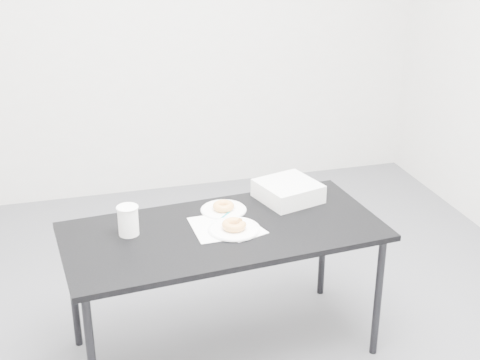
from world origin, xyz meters
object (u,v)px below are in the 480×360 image
object	(u,v)px
plate_far	(224,210)
donut_far	(223,206)
pen	(223,217)
plate_near	(234,229)
coffee_cup	(128,220)
scorecard	(216,227)
table	(223,239)
donut_near	(234,225)
bakery_box	(288,191)

from	to	relation	value
plate_far	donut_far	bearing A→B (deg)	0.00
pen	donut_far	distance (m)	0.09
plate_near	donut_far	distance (m)	0.22
pen	coffee_cup	world-z (taller)	coffee_cup
donut_far	coffee_cup	size ratio (longest dim) A/B	0.75
scorecard	coffee_cup	distance (m)	0.41
table	plate_far	size ratio (longest dim) A/B	6.81
donut_near	coffee_cup	world-z (taller)	coffee_cup
pen	plate_near	distance (m)	0.14
scorecard	plate_near	distance (m)	0.09
table	scorecard	bearing A→B (deg)	135.71
table	donut_near	world-z (taller)	donut_near
donut_near	donut_far	distance (m)	0.22
plate_near	donut_near	xyz separation A→B (m)	(0.00, -0.00, 0.02)
scorecard	donut_near	world-z (taller)	donut_near
donut_near	donut_far	bearing A→B (deg)	88.75
scorecard	plate_far	xyz separation A→B (m)	(0.08, 0.17, 0.00)
pen	plate_near	size ratio (longest dim) A/B	0.53
bakery_box	plate_near	bearing A→B (deg)	-159.52
plate_far	donut_far	size ratio (longest dim) A/B	2.13
plate_near	coffee_cup	bearing A→B (deg)	168.98
plate_far	bakery_box	bearing A→B (deg)	6.47
donut_near	bakery_box	xyz separation A→B (m)	(0.35, 0.26, 0.02)
scorecard	bakery_box	distance (m)	0.48
table	scorecard	size ratio (longest dim) A/B	5.55
donut_near	plate_near	bearing A→B (deg)	116.57
bakery_box	plate_far	bearing A→B (deg)	170.71
plate_near	coffee_cup	xyz separation A→B (m)	(-0.47, 0.09, 0.06)
scorecard	plate_far	distance (m)	0.19
table	plate_far	world-z (taller)	plate_far
donut_near	donut_far	size ratio (longest dim) A/B	1.08
table	donut_near	distance (m)	0.09
pen	donut_far	world-z (taller)	donut_far
pen	bakery_box	size ratio (longest dim) A/B	0.46
donut_near	coffee_cup	distance (m)	0.48
scorecard	donut_far	bearing A→B (deg)	63.21
table	plate_near	size ratio (longest dim) A/B	6.30
table	bakery_box	distance (m)	0.47
coffee_cup	pen	bearing A→B (deg)	5.33
donut_far	bakery_box	distance (m)	0.35
plate_near	bakery_box	distance (m)	0.44
donut_near	coffee_cup	xyz separation A→B (m)	(-0.47, 0.09, 0.04)
pen	coffee_cup	distance (m)	0.46
plate_near	bakery_box	size ratio (longest dim) A/B	0.88
donut_near	plate_far	xyz separation A→B (m)	(0.00, 0.22, -0.03)
table	plate_far	bearing A→B (deg)	70.68
scorecard	plate_near	size ratio (longest dim) A/B	1.14
scorecard	pen	size ratio (longest dim) A/B	2.15
bakery_box	donut_far	bearing A→B (deg)	170.71
pen	donut_near	bearing A→B (deg)	-126.60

